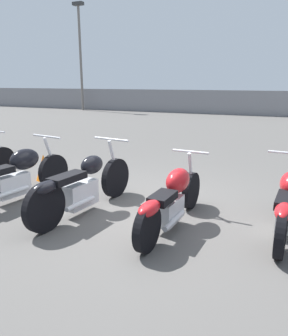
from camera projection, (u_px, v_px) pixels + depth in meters
name	position (u px, v px, depth m)	size (l,w,h in m)	color
ground_plane	(141.00, 211.00, 5.05)	(60.00, 60.00, 0.00)	#514F4C
fence_back	(247.00, 103.00, 18.84)	(40.00, 0.04, 1.41)	gray
light_pole_right	(80.00, 47.00, 21.41)	(0.70, 0.35, 6.77)	slate
motorcycle_slot_1	(15.00, 175.00, 5.35)	(0.72, 2.21, 1.00)	black
motorcycle_slot_2	(82.00, 186.00, 4.86)	(0.67, 2.25, 1.04)	black
motorcycle_slot_3	(172.00, 199.00, 4.38)	(0.56, 2.10, 0.94)	black
motorcycle_slot_4	(288.00, 204.00, 4.18)	(0.74, 2.01, 0.97)	black
traffic_cone_near	(44.00, 167.00, 6.58)	(0.34, 0.34, 0.52)	orange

